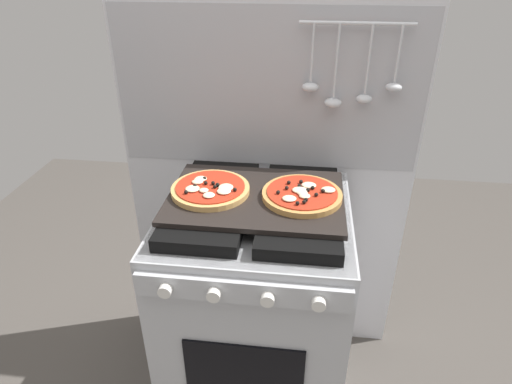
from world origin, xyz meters
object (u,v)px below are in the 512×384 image
(pizza_left, at_px, (210,189))
(pizza_right, at_px, (302,194))
(stove, at_px, (256,307))

(pizza_left, relative_size, pizza_right, 1.00)
(stove, relative_size, pizza_left, 3.68)
(pizza_left, bearing_deg, stove, 0.99)
(stove, distance_m, pizza_right, 0.50)
(pizza_left, bearing_deg, pizza_right, 0.67)
(stove, distance_m, pizza_left, 0.50)
(stove, relative_size, pizza_right, 3.68)
(stove, height_order, pizza_right, pizza_right)
(pizza_right, bearing_deg, stove, -179.66)
(stove, height_order, pizza_left, pizza_left)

